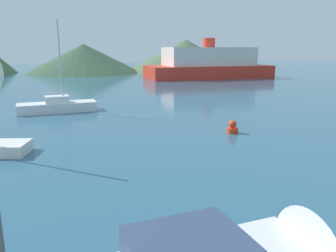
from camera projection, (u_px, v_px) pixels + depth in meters
The scene contains 5 objects.
sailboat_middle at pixel (58, 106), 27.12m from camera, with size 6.38×2.48×7.40m.
ferry_distant at pixel (208, 64), 58.92m from camera, with size 22.45×9.48×6.94m.
buoy_marker at pixel (232, 128), 20.36m from camera, with size 0.70×0.70×0.80m.
hill_central at pixel (84, 58), 70.63m from camera, with size 24.58×24.58×6.11m.
hill_east at pixel (185, 55), 76.57m from camera, with size 27.74×27.74×7.19m.
Camera 1 is at (-5.29, -2.00, 5.14)m, focal length 35.00 mm.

